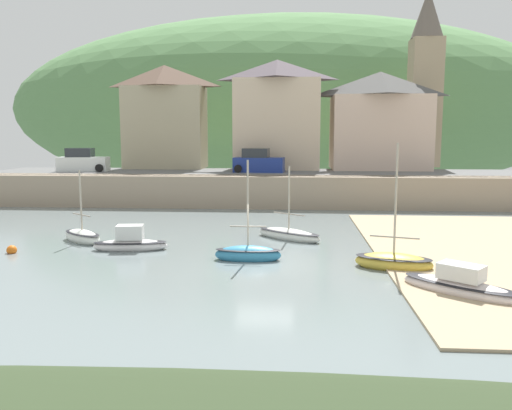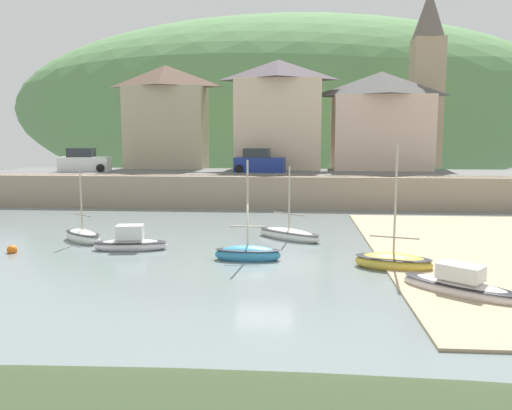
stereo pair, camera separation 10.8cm
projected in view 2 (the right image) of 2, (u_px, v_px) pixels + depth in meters
ground at (298, 350)px, 13.03m from camera, size 48.00×41.00×0.61m
quay_seawall at (278, 189)px, 39.69m from camera, size 48.00×9.40×2.40m
hillside_backdrop at (290, 110)px, 75.86m from camera, size 80.00×44.00×25.67m
waterfront_building_left at (166, 116)px, 47.29m from camera, size 7.40×4.39×9.26m
waterfront_building_centre at (278, 114)px, 46.51m from camera, size 7.76×5.76×9.63m
waterfront_building_right at (380, 120)px, 45.91m from camera, size 8.62×6.29×8.52m
church_with_spire at (427, 76)px, 48.94m from camera, size 3.00×3.00×16.51m
rowboat_small_beached at (83, 236)px, 26.88m from camera, size 2.92×2.61×3.89m
sailboat_blue_trim at (130, 243)px, 25.02m from camera, size 3.67×1.54×1.36m
fishing_boat_green at (460, 286)px, 17.99m from camera, size 4.01×3.62×1.25m
sailboat_far_left at (393, 262)px, 21.53m from camera, size 3.44×2.25×5.37m
sailboat_nearest_shore at (248, 254)px, 22.98m from camera, size 2.94×1.01×4.62m
sailboat_white_hull at (289, 234)px, 27.54m from camera, size 3.78×3.13×4.03m
parked_car_near_slipway at (84, 162)px, 43.83m from camera, size 4.26×2.13×1.95m
parked_car_by_wall at (259, 162)px, 42.73m from camera, size 4.23×2.06×1.95m
mooring_buoy at (12, 250)px, 24.38m from camera, size 0.46×0.46×0.46m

